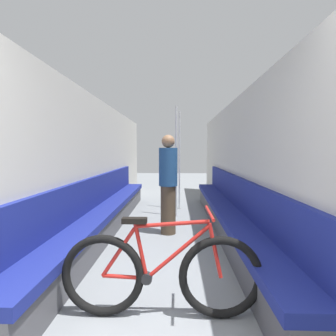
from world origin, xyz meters
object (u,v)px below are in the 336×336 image
(bench_seat_row_left, at_px, (105,214))
(grab_pole_near, at_px, (179,162))
(bench_seat_row_right, at_px, (228,215))
(bicycle, at_px, (161,274))
(passenger_standing, at_px, (168,183))
(grab_pole_far, at_px, (176,163))

(bench_seat_row_left, relative_size, grab_pole_near, 2.50)
(bench_seat_row_right, height_order, bicycle, bench_seat_row_right)
(passenger_standing, bearing_deg, bench_seat_row_right, 99.96)
(grab_pole_far, bearing_deg, bench_seat_row_left, -136.74)
(grab_pole_near, distance_m, passenger_standing, 1.88)
(bench_seat_row_left, relative_size, grab_pole_far, 2.50)
(grab_pole_far, distance_m, passenger_standing, 1.20)
(grab_pole_near, bearing_deg, bicycle, -92.67)
(bicycle, bearing_deg, passenger_standing, 74.72)
(bicycle, relative_size, passenger_standing, 1.02)
(bicycle, xyz_separation_m, grab_pole_far, (0.11, 3.33, 0.74))
(bench_seat_row_right, distance_m, grab_pole_far, 1.62)
(bicycle, xyz_separation_m, passenger_standing, (-0.01, 2.17, 0.47))
(bench_seat_row_left, bearing_deg, grab_pole_far, 43.26)
(bench_seat_row_right, height_order, grab_pole_far, grab_pole_far)
(grab_pole_far, bearing_deg, grab_pole_near, 83.90)
(bench_seat_row_right, bearing_deg, grab_pole_near, 113.60)
(bench_seat_row_right, distance_m, grab_pole_near, 2.13)
(grab_pole_far, relative_size, passenger_standing, 1.40)
(bench_seat_row_right, height_order, passenger_standing, passenger_standing)
(bench_seat_row_left, distance_m, grab_pole_far, 1.82)
(grab_pole_near, bearing_deg, passenger_standing, -96.22)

